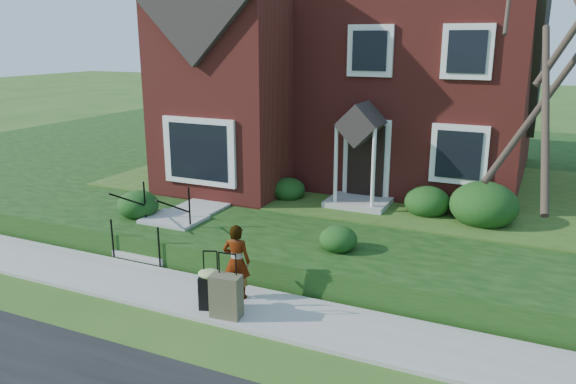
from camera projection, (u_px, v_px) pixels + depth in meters
The scene contains 10 objects.
ground at pixel (211, 301), 10.84m from camera, with size 120.00×120.00×0.00m, color #2D5119.
sidewalk at pixel (211, 299), 10.83m from camera, with size 60.00×1.60×0.08m, color #9E9B93.
terrace at pixel (490, 182), 18.67m from camera, with size 44.00×20.00×0.60m, color black.
walkway at pixel (230, 193), 16.06m from camera, with size 1.20×6.00×0.06m, color #9E9B93.
main_house at pixel (362, 27), 17.94m from camera, with size 10.40×10.20×9.40m.
front_steps at pixel (163, 231), 13.35m from camera, with size 1.40×2.02×1.50m.
foundation_shrubs at pixel (318, 189), 14.70m from camera, with size 9.88×4.36×1.13m.
woman at pixel (237, 262), 10.65m from camera, with size 0.53×0.35×1.47m, color #999999.
suitcase_black at pixel (210, 287), 10.27m from camera, with size 0.57×0.52×1.12m.
suitcase_olive at pixel (226, 296), 9.98m from camera, with size 0.58×0.36×1.19m.
Camera 1 is at (5.52, -8.35, 4.91)m, focal length 35.00 mm.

